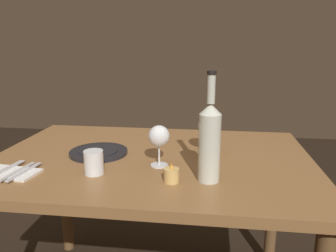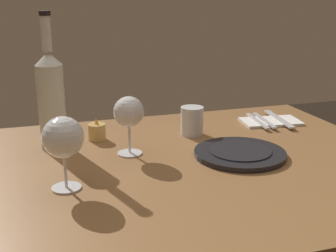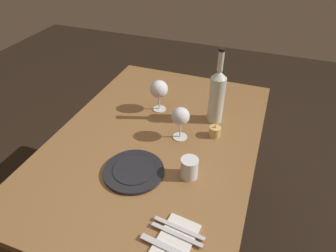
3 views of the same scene
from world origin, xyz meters
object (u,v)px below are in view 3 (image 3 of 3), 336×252
object	(u,v)px
wine_bottle	(217,95)
votive_candle	(215,132)
fork_outer	(179,228)
wine_glass_right	(180,117)
dinner_plate	(135,171)
table_knife	(171,250)
fork_inner	(177,235)
folded_napkin	(174,242)
water_tumbler	(189,169)
wine_glass_left	(159,90)

from	to	relation	value
wine_bottle	votive_candle	distance (m)	0.17
fork_outer	wine_bottle	bearing A→B (deg)	-176.99
wine_glass_right	dinner_plate	xyz separation A→B (m)	(0.27, -0.10, -0.11)
dinner_plate	table_knife	bearing A→B (deg)	42.94
votive_candle	fork_inner	world-z (taller)	votive_candle
fork_inner	fork_outer	xyz separation A→B (m)	(-0.03, 0.00, 0.00)
wine_bottle	folded_napkin	world-z (taller)	wine_bottle
water_tumbler	dinner_plate	world-z (taller)	water_tumbler
water_tumbler	folded_napkin	size ratio (longest dim) A/B	0.43
dinner_plate	water_tumbler	bearing A→B (deg)	105.37
wine_glass_right	votive_candle	size ratio (longest dim) A/B	2.36
fork_inner	fork_outer	world-z (taller)	same
folded_napkin	table_knife	world-z (taller)	table_knife
water_tumbler	votive_candle	distance (m)	0.29
table_knife	wine_glass_left	bearing A→B (deg)	-155.99
dinner_plate	folded_napkin	distance (m)	0.34
water_tumbler	folded_napkin	distance (m)	0.30
votive_candle	fork_outer	world-z (taller)	votive_candle
wine_glass_left	dinner_plate	xyz separation A→B (m)	(0.46, 0.07, -0.11)
dinner_plate	wine_glass_right	bearing A→B (deg)	160.25
water_tumbler	fork_inner	world-z (taller)	water_tumbler
votive_candle	wine_glass_left	bearing A→B (deg)	-110.26
wine_glass_left	water_tumbler	size ratio (longest dim) A/B	1.92
water_tumbler	table_knife	world-z (taller)	water_tumbler
table_knife	wine_glass_right	bearing A→B (deg)	-164.52
water_tumbler	table_knife	xyz separation A→B (m)	(0.32, 0.04, -0.03)
folded_napkin	table_knife	xyz separation A→B (m)	(0.03, 0.00, 0.01)
water_tumbler	folded_napkin	bearing A→B (deg)	7.91
fork_inner	fork_outer	bearing A→B (deg)	180.00
table_knife	dinner_plate	bearing A→B (deg)	-137.06
dinner_plate	votive_candle	bearing A→B (deg)	144.29
folded_napkin	table_knife	bearing A→B (deg)	0.00
wine_glass_left	votive_candle	bearing A→B (deg)	69.74
wine_bottle	folded_napkin	distance (m)	0.71
wine_glass_right	table_knife	world-z (taller)	wine_glass_right
dinner_plate	folded_napkin	size ratio (longest dim) A/B	1.20
wine_glass_right	dinner_plate	size ratio (longest dim) A/B	0.65
wine_glass_right	table_knife	distance (m)	0.57
wine_glass_left	water_tumbler	world-z (taller)	wine_glass_left
wine_glass_right	fork_inner	size ratio (longest dim) A/B	0.88
wine_glass_right	wine_bottle	world-z (taller)	wine_bottle
table_knife	fork_inner	bearing A→B (deg)	180.00
folded_napkin	fork_outer	distance (m)	0.05
water_tumbler	fork_outer	xyz separation A→B (m)	(0.24, 0.04, -0.03)
wine_glass_left	fork_inner	bearing A→B (deg)	25.74
wine_glass_left	wine_glass_right	distance (m)	0.25
wine_glass_right	dinner_plate	distance (m)	0.31
votive_candle	dinner_plate	size ratio (longest dim) A/B	0.28
votive_candle	table_knife	size ratio (longest dim) A/B	0.32
water_tumbler	fork_outer	distance (m)	0.25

